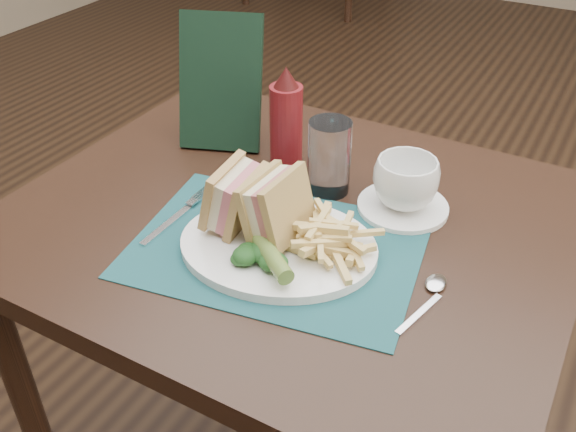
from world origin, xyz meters
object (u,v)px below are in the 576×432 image
at_px(plate, 278,246).
at_px(sandwich_half_b, 265,202).
at_px(table_main, 290,369).
at_px(sandwich_half_a, 222,193).
at_px(saucer, 403,207).
at_px(coffee_cup, 406,183).
at_px(check_presenter, 221,82).
at_px(placemat, 276,248).
at_px(drinking_glass, 329,157).
at_px(ketchup_bottle, 286,117).

distance_m(plate, sandwich_half_b, 0.07).
bearing_deg(table_main, sandwich_half_a, -127.70).
xyz_separation_m(saucer, coffee_cup, (-0.00, 0.00, 0.05)).
height_order(saucer, coffee_cup, coffee_cup).
bearing_deg(check_presenter, placemat, -64.16).
xyz_separation_m(table_main, saucer, (0.16, 0.10, 0.38)).
height_order(plate, sandwich_half_a, sandwich_half_a).
relative_size(sandwich_half_b, drinking_glass, 0.84).
height_order(sandwich_half_a, drinking_glass, drinking_glass).
relative_size(sandwich_half_a, ketchup_bottle, 0.55).
height_order(sandwich_half_a, sandwich_half_b, sandwich_half_b).
relative_size(sandwich_half_b, ketchup_bottle, 0.58).
bearing_deg(coffee_cup, saucer, 0.00).
relative_size(sandwich_half_a, coffee_cup, 0.97).
xyz_separation_m(table_main, check_presenter, (-0.24, 0.15, 0.50)).
distance_m(sandwich_half_b, saucer, 0.25).
xyz_separation_m(sandwich_half_b, ketchup_bottle, (-0.09, 0.22, 0.02)).
relative_size(saucer, coffee_cup, 1.42).
distance_m(table_main, saucer, 0.42).
xyz_separation_m(placemat, coffee_cup, (0.13, 0.19, 0.05)).
distance_m(placemat, sandwich_half_a, 0.12).
bearing_deg(plate, drinking_glass, 78.75).
height_order(sandwich_half_b, ketchup_bottle, ketchup_bottle).
height_order(table_main, coffee_cup, coffee_cup).
bearing_deg(drinking_glass, check_presenter, 166.63).
height_order(sandwich_half_b, check_presenter, check_presenter).
bearing_deg(sandwich_half_a, placemat, -7.10).
distance_m(saucer, coffee_cup, 0.05).
xyz_separation_m(sandwich_half_a, check_presenter, (-0.17, 0.25, 0.05)).
bearing_deg(table_main, ketchup_bottle, 122.01).
bearing_deg(sandwich_half_a, plate, -9.48).
bearing_deg(saucer, coffee_cup, 180.00).
distance_m(sandwich_half_a, ketchup_bottle, 0.23).
height_order(placemat, plate, plate).
distance_m(saucer, drinking_glass, 0.15).
bearing_deg(table_main, placemat, -74.38).
bearing_deg(drinking_glass, plate, -86.68).
bearing_deg(drinking_glass, coffee_cup, 2.97).
height_order(sandwich_half_a, check_presenter, check_presenter).
distance_m(sandwich_half_b, coffee_cup, 0.24).
bearing_deg(table_main, drinking_glass, 77.05).
xyz_separation_m(plate, saucer, (0.12, 0.20, -0.00)).
distance_m(sandwich_half_b, ketchup_bottle, 0.24).
height_order(sandwich_half_a, saucer, sandwich_half_a).
bearing_deg(plate, table_main, 93.84).
bearing_deg(plate, saucer, 43.53).
height_order(placemat, check_presenter, check_presenter).
relative_size(placemat, sandwich_half_a, 4.19).
bearing_deg(sandwich_half_b, check_presenter, 137.89).
bearing_deg(sandwich_half_b, ketchup_bottle, 114.84).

